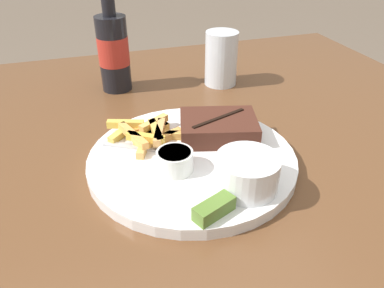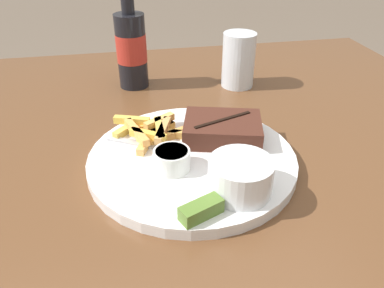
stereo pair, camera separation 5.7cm
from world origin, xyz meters
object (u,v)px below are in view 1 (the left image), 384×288
beer_bottle (113,49)px  pickle_spear (214,209)px  coleslaw_cup (247,171)px  dipping_sauce_cup (175,160)px  drinking_glass (221,59)px  fork_utensil (139,148)px  steak_portion (218,127)px  dinner_plate (192,160)px

beer_bottle → pickle_spear: bearing=-83.2°
coleslaw_cup → dipping_sauce_cup: bearing=140.3°
drinking_glass → dipping_sauce_cup: bearing=-121.6°
fork_utensil → steak_portion: bearing=28.8°
dinner_plate → coleslaw_cup: 0.11m
pickle_spear → beer_bottle: size_ratio=0.24×
steak_portion → coleslaw_cup: size_ratio=1.67×
steak_portion → dinner_plate: bearing=-145.6°
steak_portion → dipping_sauce_cup: (-0.09, -0.07, 0.00)m
dinner_plate → coleslaw_cup: size_ratio=3.72×
coleslaw_cup → beer_bottle: bearing=105.3°
steak_portion → fork_utensil: size_ratio=1.19×
dinner_plate → beer_bottle: size_ratio=1.26×
dinner_plate → fork_utensil: (-0.08, 0.04, 0.01)m
steak_portion → dipping_sauce_cup: size_ratio=2.68×
dipping_sauce_cup → beer_bottle: (-0.03, 0.36, 0.06)m
steak_portion → beer_bottle: 0.32m
coleslaw_cup → pickle_spear: (-0.06, -0.04, -0.02)m
steak_portion → pickle_spear: (-0.07, -0.18, -0.01)m
dipping_sauce_cup → pickle_spear: size_ratio=0.89×
fork_utensil → beer_bottle: bearing=118.9°
coleslaw_cup → pickle_spear: coleslaw_cup is taller
fork_utensil → dinner_plate: bearing=0.0°
steak_portion → coleslaw_cup: bearing=-95.2°
dinner_plate → pickle_spear: bearing=-96.1°
coleslaw_cup → fork_utensil: bearing=130.8°
pickle_spear → drinking_glass: 0.46m
pickle_spear → fork_utensil: pickle_spear is taller
coleslaw_cup → beer_bottle: (-0.12, 0.43, 0.05)m
dinner_plate → steak_portion: (0.06, 0.04, 0.03)m
steak_portion → dipping_sauce_cup: 0.12m
pickle_spear → dinner_plate: bearing=83.9°
dinner_plate → dipping_sauce_cup: 0.05m
coleslaw_cup → fork_utensil: coleslaw_cup is taller
pickle_spear → beer_bottle: 0.48m
dipping_sauce_cup → drinking_glass: 0.37m
steak_portion → pickle_spear: size_ratio=2.40×
dipping_sauce_cup → pickle_spear: 0.11m
steak_portion → drinking_glass: (0.10, 0.25, 0.02)m
steak_portion → pickle_spear: bearing=-112.6°
dinner_plate → dipping_sauce_cup: size_ratio=6.00×
dinner_plate → beer_bottle: bearing=102.0°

